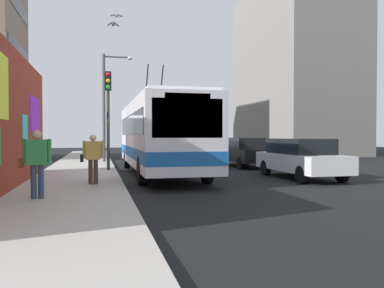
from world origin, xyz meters
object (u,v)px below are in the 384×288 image
at_px(city_bus, 159,134).
at_px(parked_car_black, 244,151).
at_px(pedestrian_near_wall, 37,159).
at_px(parked_car_white, 300,157).
at_px(traffic_light, 108,104).
at_px(pedestrian_at_curb, 93,155).
at_px(street_lamp, 107,100).

relative_size(city_bus, parked_car_black, 2.35).
bearing_deg(city_bus, pedestrian_near_wall, 149.20).
bearing_deg(parked_car_white, traffic_light, 61.88).
xyz_separation_m(city_bus, parked_car_black, (3.39, -5.20, -0.95)).
xyz_separation_m(pedestrian_near_wall, traffic_light, (7.91, -1.93, 1.98)).
bearing_deg(traffic_light, parked_car_black, -72.47).
bearing_deg(pedestrian_at_curb, parked_car_black, -46.69).
relative_size(city_bus, street_lamp, 1.79).
xyz_separation_m(parked_car_white, pedestrian_at_curb, (-1.26, 7.97, 0.24)).
relative_size(pedestrian_near_wall, pedestrian_at_curb, 1.06).
bearing_deg(traffic_light, pedestrian_near_wall, 166.28).
bearing_deg(city_bus, parked_car_black, -56.93).
relative_size(pedestrian_at_curb, traffic_light, 0.36).
height_order(parked_car_white, parked_car_black, same).
height_order(parked_car_white, pedestrian_at_curb, pedestrian_at_curb).
bearing_deg(street_lamp, city_bus, -163.61).
bearing_deg(parked_car_black, traffic_light, 107.53).
bearing_deg(pedestrian_at_curb, pedestrian_near_wall, 154.27).
bearing_deg(pedestrian_at_curb, parked_car_white, -80.98).
bearing_deg(parked_car_black, parked_car_white, -180.00).
height_order(parked_car_white, street_lamp, street_lamp).
bearing_deg(street_lamp, pedestrian_near_wall, 171.63).
relative_size(parked_car_black, street_lamp, 0.76).
distance_m(city_bus, parked_car_black, 6.28).
height_order(parked_car_black, traffic_light, traffic_light).
height_order(parked_car_black, pedestrian_near_wall, pedestrian_near_wall).
xyz_separation_m(city_bus, street_lamp, (6.97, 2.05, 2.04)).
xyz_separation_m(pedestrian_near_wall, street_lamp, (13.81, -2.03, 2.68)).
distance_m(traffic_light, street_lamp, 5.95).
height_order(parked_car_white, traffic_light, traffic_light).
bearing_deg(parked_car_white, pedestrian_at_curb, 99.02).
bearing_deg(city_bus, pedestrian_at_curb, 146.13).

